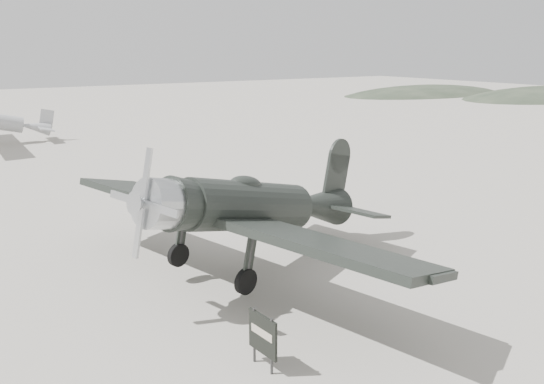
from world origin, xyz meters
The scene contains 4 objects.
ground centered at (0.00, 0.00, 0.00)m, with size 160.00×160.00×0.00m, color gray.
hill_northeast centered at (50.00, 40.00, 0.00)m, with size 32.00×16.00×5.20m, color #283425.
lowwing_monoplane centered at (-0.15, 1.09, 1.88)m, with size 7.98×10.99×3.55m.
sign_board centered at (-2.34, -2.77, 0.68)m, with size 0.15×0.79×1.14m.
Camera 1 is at (-6.98, -10.37, 5.88)m, focal length 35.00 mm.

